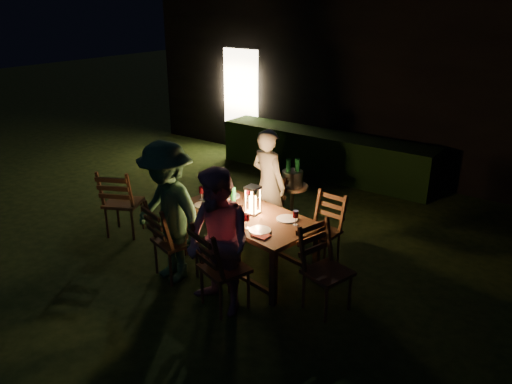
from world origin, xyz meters
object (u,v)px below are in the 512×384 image
Objects in this scene: chair_spare at (124,214)px; chair_near_left at (174,253)px; lantern at (253,202)px; chair_far_left at (265,218)px; bottle_bucket_b at (297,175)px; bottle_bucket_a at (288,175)px; chair_far_right at (321,242)px; person_house_side at (268,184)px; chair_end at (326,284)px; chair_near_right at (223,282)px; side_table at (292,190)px; bottle_table at (233,197)px; ice_bucket at (293,178)px; dining_table at (247,219)px; person_opp_right at (218,243)px; person_opp_left at (168,213)px.

chair_near_left is at bearing -42.16° from chair_spare.
lantern is at bearing 65.04° from chair_near_left.
chair_spare reaches higher than chair_far_left.
chair_spare is 2.52m from bottle_bucket_b.
chair_near_left is 3.17× the size of bottle_bucket_b.
chair_far_right is at bearing -35.71° from bottle_bucket_a.
person_house_side is at bearing -94.72° from bottle_bucket_a.
chair_end is 3.18m from chair_spare.
side_table is (-0.52, 2.21, 0.24)m from chair_near_right.
person_house_side is at bearing -104.55° from bottle_bucket_b.
person_house_side reaches higher than side_table.
bottle_bucket_b is (0.08, 1.37, -0.09)m from bottle_table.
chair_spare is (-1.66, -1.11, 0.04)m from chair_far_left.
bottle_table is at bearing -15.40° from chair_spare.
chair_spare is 2.44m from ice_bucket.
chair_far_right is at bearing 54.52° from dining_table.
chair_near_right is 3.67× the size of bottle_table.
dining_table is at bearing 66.10° from chair_near_left.
bottle_bucket_b reaches higher than chair_far_right.
chair_spare is 1.84m from bottle_table.
chair_near_left is 1.10× the size of chair_far_right.
person_house_side is (1.67, 1.16, 0.46)m from chair_spare.
chair_near_right is 1.65× the size of side_table.
lantern is at bearing -78.56° from ice_bucket.
bottle_bucket_b is (0.42, 2.09, 0.48)m from chair_near_left.
chair_near_right is at bearing 6.49° from chair_near_left.
lantern reaches higher than chair_near_right.
chair_far_right is at bearing -38.82° from ice_bucket.
person_opp_left is (-0.89, 0.16, 0.05)m from person_opp_right.
chair_near_left is at bearing -120.41° from dining_table.
bottle_bucket_a is at bearing -120.61° from chair_end.
bottle_table reaches higher than chair_far_right.
chair_end is at bearing 0.09° from dining_table.
person_opp_left reaches higher than bottle_bucket_a.
person_opp_right reaches higher than bottle_table.
chair_far_right is 1.26m from bottle_bucket_a.
bottle_table is (0.06, -0.79, 0.60)m from chair_far_left.
dining_table is 6.72× the size of bottle_table.
chair_spare reaches higher than chair_far_right.
person_house_side reaches higher than dining_table.
person_opp_right is 2.33m from side_table.
chair_near_right is at bearing 80.77° from chair_far_right.
lantern is (0.36, -0.85, 0.11)m from person_house_side.
chair_near_right is at bearing -76.86° from ice_bucket.
person_house_side is 0.91× the size of person_opp_left.
bottle_bucket_a is (-0.02, 1.29, -0.09)m from bottle_table.
chair_spare is at bearing -73.07° from chair_end.
chair_spare is 2.13m from lantern.
chair_far_left is at bearing -5.46° from chair_far_right.
dining_table is at bearing -81.24° from side_table.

